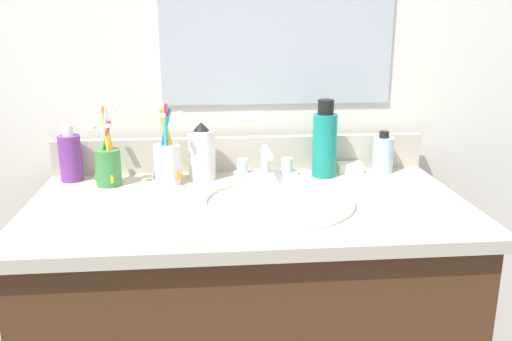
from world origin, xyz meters
name	(u,v)px	position (x,y,z in m)	size (l,w,h in m)	color
countertop	(248,207)	(0.00, 0.00, 0.79)	(0.96, 0.52, 0.03)	beige
backsplash	(241,154)	(0.00, 0.25, 0.85)	(0.96, 0.02, 0.09)	beige
back_wall	(240,217)	(0.00, 0.31, 0.65)	(2.06, 0.04, 1.30)	white
sink_basin	(275,216)	(0.06, -0.02, 0.78)	(0.35, 0.35, 0.11)	white
faucet	(266,167)	(0.06, 0.18, 0.83)	(0.16, 0.10, 0.08)	silver
bottle_cream_purple	(70,157)	(-0.42, 0.20, 0.87)	(0.05, 0.05, 0.14)	#7A3899
bottle_lotion_white	(202,153)	(-0.10, 0.18, 0.87)	(0.07, 0.07, 0.14)	white
bottle_gel_clear	(383,154)	(0.37, 0.20, 0.85)	(0.05, 0.05, 0.11)	silver
bottle_mouthwash_teal	(325,142)	(0.21, 0.18, 0.89)	(0.06, 0.06, 0.20)	teal
cup_green	(108,163)	(-0.32, 0.15, 0.86)	(0.07, 0.08, 0.19)	#3F8C47
cup_white_ceramic	(167,160)	(-0.18, 0.15, 0.86)	(0.08, 0.07, 0.20)	white
soap_bar	(350,167)	(0.28, 0.21, 0.82)	(0.06, 0.04, 0.02)	white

